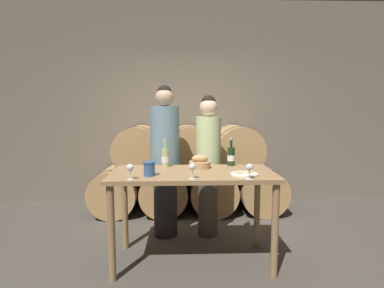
# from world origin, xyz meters

# --- Properties ---
(ground_plane) EXTENTS (10.00, 10.00, 0.00)m
(ground_plane) POSITION_xyz_m (0.00, 0.00, 0.00)
(ground_plane) COLOR #4C473F
(stone_wall_back) EXTENTS (10.00, 0.12, 3.20)m
(stone_wall_back) POSITION_xyz_m (0.00, 2.10, 1.60)
(stone_wall_back) COLOR #706656
(stone_wall_back) RESTS_ON ground_plane
(barrel_stack) EXTENTS (2.79, 0.89, 1.28)m
(barrel_stack) POSITION_xyz_m (0.00, 1.54, 0.59)
(barrel_stack) COLOR tan
(barrel_stack) RESTS_ON ground_plane
(tasting_table) EXTENTS (1.55, 0.74, 0.90)m
(tasting_table) POSITION_xyz_m (0.00, 0.00, 0.78)
(tasting_table) COLOR #99754C
(tasting_table) RESTS_ON ground_plane
(person_left) EXTENTS (0.34, 0.34, 1.77)m
(person_left) POSITION_xyz_m (-0.30, 0.65, 0.91)
(person_left) COLOR #232326
(person_left) RESTS_ON ground_plane
(person_right) EXTENTS (0.29, 0.29, 1.66)m
(person_right) POSITION_xyz_m (0.21, 0.65, 0.87)
(person_right) COLOR #4C4238
(person_right) RESTS_ON ground_plane
(wine_bottle_red) EXTENTS (0.08, 0.08, 0.30)m
(wine_bottle_red) POSITION_xyz_m (0.42, 0.31, 1.00)
(wine_bottle_red) COLOR #193819
(wine_bottle_red) RESTS_ON tasting_table
(wine_bottle_white) EXTENTS (0.08, 0.08, 0.29)m
(wine_bottle_white) POSITION_xyz_m (-0.27, 0.26, 1.00)
(wine_bottle_white) COLOR #ADBC7F
(wine_bottle_white) RESTS_ON tasting_table
(blue_crock) EXTENTS (0.11, 0.11, 0.13)m
(blue_crock) POSITION_xyz_m (-0.39, -0.17, 0.97)
(blue_crock) COLOR #335693
(blue_crock) RESTS_ON tasting_table
(bread_basket) EXTENTS (0.22, 0.22, 0.14)m
(bread_basket) POSITION_xyz_m (0.08, 0.19, 0.95)
(bread_basket) COLOR tan
(bread_basket) RESTS_ON tasting_table
(cheese_plate) EXTENTS (0.26, 0.26, 0.04)m
(cheese_plate) POSITION_xyz_m (0.46, -0.16, 0.91)
(cheese_plate) COLOR white
(cheese_plate) RESTS_ON tasting_table
(wine_glass_far_left) EXTENTS (0.06, 0.06, 0.13)m
(wine_glass_far_left) POSITION_xyz_m (-0.54, -0.31, 1.00)
(wine_glass_far_left) COLOR white
(wine_glass_far_left) RESTS_ON tasting_table
(wine_glass_left) EXTENTS (0.06, 0.06, 0.13)m
(wine_glass_left) POSITION_xyz_m (-0.01, -0.30, 1.00)
(wine_glass_left) COLOR white
(wine_glass_left) RESTS_ON tasting_table
(wine_glass_center) EXTENTS (0.06, 0.06, 0.13)m
(wine_glass_center) POSITION_xyz_m (0.47, -0.33, 1.00)
(wine_glass_center) COLOR white
(wine_glass_center) RESTS_ON tasting_table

